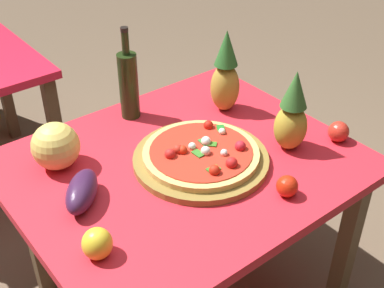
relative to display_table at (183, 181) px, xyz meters
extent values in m
cube|color=brown|center=(0.44, -0.44, -0.31)|extent=(0.06, 0.06, 0.73)
cube|color=brown|center=(-0.44, 0.44, -0.31)|extent=(0.06, 0.06, 0.73)
cube|color=brown|center=(0.44, 0.44, -0.31)|extent=(0.06, 0.06, 0.73)
cube|color=red|center=(0.00, 0.00, 0.07)|extent=(1.17, 0.98, 0.04)
cube|color=brown|center=(-0.06, 1.00, -0.31)|extent=(0.06, 0.06, 0.73)
cube|color=brown|center=(-0.06, 1.74, -0.31)|extent=(0.06, 0.06, 0.73)
cylinder|color=olive|center=(0.05, -0.04, 0.10)|extent=(0.48, 0.48, 0.02)
cylinder|color=#E6B862|center=(0.05, -0.04, 0.13)|extent=(0.41, 0.41, 0.02)
cylinder|color=red|center=(0.05, -0.04, 0.14)|extent=(0.36, 0.36, 0.00)
sphere|color=red|center=(-0.06, -0.01, 0.15)|extent=(0.04, 0.04, 0.04)
sphere|color=red|center=(-0.01, -0.01, 0.15)|extent=(0.03, 0.03, 0.03)
sphere|color=red|center=(0.07, -0.17, 0.15)|extent=(0.04, 0.04, 0.04)
sphere|color=red|center=(-0.02, 0.00, 0.15)|extent=(0.04, 0.04, 0.04)
sphere|color=red|center=(0.16, -0.12, 0.15)|extent=(0.04, 0.04, 0.04)
sphere|color=red|center=(0.16, 0.05, 0.15)|extent=(0.04, 0.04, 0.04)
sphere|color=red|center=(0.00, -0.17, 0.15)|extent=(0.04, 0.04, 0.04)
cube|color=#317623|center=(0.01, -0.15, 0.15)|extent=(0.05, 0.03, 0.00)
cube|color=#397721|center=(0.09, -0.04, 0.15)|extent=(0.05, 0.05, 0.00)
cube|color=#338137|center=(0.08, -0.01, 0.15)|extent=(0.03, 0.05, 0.00)
cube|color=#377626|center=(0.02, -0.05, 0.15)|extent=(0.03, 0.04, 0.00)
cube|color=#217624|center=(0.19, 0.02, 0.15)|extent=(0.05, 0.05, 0.00)
sphere|color=white|center=(0.17, -0.01, 0.15)|extent=(0.03, 0.03, 0.03)
sphere|color=silver|center=(0.09, -0.11, 0.15)|extent=(0.03, 0.03, 0.03)
sphere|color=white|center=(0.03, -0.01, 0.15)|extent=(0.03, 0.03, 0.03)
sphere|color=silver|center=(0.05, -0.07, 0.15)|extent=(0.03, 0.03, 0.03)
sphere|color=white|center=(0.09, -0.02, 0.15)|extent=(0.03, 0.03, 0.03)
cylinder|color=black|center=(0.02, 0.38, 0.22)|extent=(0.08, 0.08, 0.27)
cylinder|color=black|center=(0.02, 0.38, 0.40)|extent=(0.03, 0.03, 0.09)
cylinder|color=black|center=(0.02, 0.38, 0.46)|extent=(0.03, 0.03, 0.02)
ellipsoid|color=#AB8C34|center=(0.35, 0.18, 0.19)|extent=(0.12, 0.12, 0.20)
cone|color=#286628|center=(0.35, 0.18, 0.36)|extent=(0.09, 0.09, 0.14)
ellipsoid|color=#AC9730|center=(0.35, -0.17, 0.18)|extent=(0.12, 0.12, 0.17)
cone|color=#2F6629|center=(0.35, -0.17, 0.33)|extent=(0.09, 0.09, 0.13)
sphere|color=#EBCF61|center=(-0.35, 0.25, 0.17)|extent=(0.17, 0.17, 0.17)
ellipsoid|color=yellow|center=(-0.45, -0.20, 0.14)|extent=(0.09, 0.09, 0.10)
ellipsoid|color=#3B1C40|center=(-0.38, 0.02, 0.14)|extent=(0.20, 0.21, 0.09)
sphere|color=red|center=(0.53, -0.25, 0.13)|extent=(0.08, 0.08, 0.08)
sphere|color=red|center=(0.15, -0.35, 0.13)|extent=(0.07, 0.07, 0.07)
camera|label=1|loc=(-0.86, -1.15, 1.15)|focal=47.43mm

